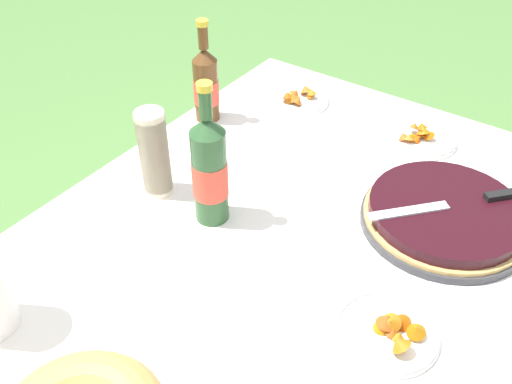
{
  "coord_description": "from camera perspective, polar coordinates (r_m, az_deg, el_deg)",
  "views": [
    {
      "loc": [
        -0.75,
        -0.49,
        1.61
      ],
      "look_at": [
        0.1,
        0.11,
        0.78
      ],
      "focal_mm": 40.0,
      "sensor_mm": 36.0,
      "label": 1
    }
  ],
  "objects": [
    {
      "name": "snack_plate_near",
      "position": [
        1.8,
        4.06,
        9.37
      ],
      "size": [
        0.2,
        0.2,
        0.05
      ],
      "color": "white",
      "rests_on": "tablecloth"
    },
    {
      "name": "cider_bottle_amber",
      "position": [
        1.67,
        -5.03,
        10.7
      ],
      "size": [
        0.07,
        0.07,
        0.3
      ],
      "color": "brown",
      "rests_on": "tablecloth"
    },
    {
      "name": "garden_table",
      "position": [
        1.31,
        1.39,
        -8.2
      ],
      "size": [
        1.6,
        1.07,
        0.71
      ],
      "color": "#A87A47",
      "rests_on": "ground_plane"
    },
    {
      "name": "serving_knife",
      "position": [
        1.38,
        19.67,
        -0.97
      ],
      "size": [
        0.29,
        0.27,
        0.01
      ],
      "rotation": [
        0.0,
        0.0,
        2.41
      ],
      "color": "silver",
      "rests_on": "berry_tart"
    },
    {
      "name": "tablecloth",
      "position": [
        1.28,
        1.43,
        -6.62
      ],
      "size": [
        1.61,
        1.08,
        0.1
      ],
      "color": "white",
      "rests_on": "garden_table"
    },
    {
      "name": "cup_stack",
      "position": [
        1.38,
        -10.15,
        3.82
      ],
      "size": [
        0.07,
        0.07,
        0.23
      ],
      "color": "beige",
      "rests_on": "tablecloth"
    },
    {
      "name": "snack_plate_left",
      "position": [
        1.14,
        13.12,
        -13.34
      ],
      "size": [
        0.2,
        0.2,
        0.06
      ],
      "color": "white",
      "rests_on": "tablecloth"
    },
    {
      "name": "cider_bottle_green",
      "position": [
        1.28,
        -4.66,
        2.17
      ],
      "size": [
        0.08,
        0.08,
        0.35
      ],
      "color": "#2D562D",
      "rests_on": "tablecloth"
    },
    {
      "name": "snack_plate_right",
      "position": [
        1.67,
        16.12,
        5.32
      ],
      "size": [
        0.2,
        0.2,
        0.07
      ],
      "color": "white",
      "rests_on": "tablecloth"
    },
    {
      "name": "berry_tart",
      "position": [
        1.38,
        18.32,
        -2.27
      ],
      "size": [
        0.38,
        0.38,
        0.06
      ],
      "color": "#38383D",
      "rests_on": "tablecloth"
    }
  ]
}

